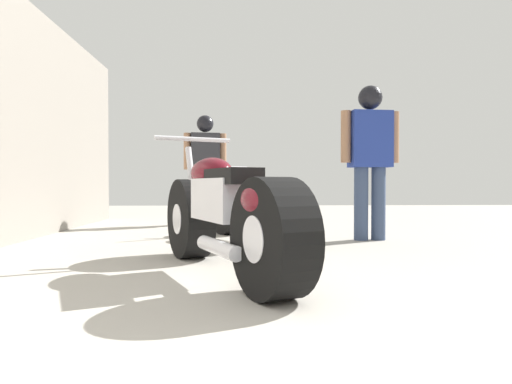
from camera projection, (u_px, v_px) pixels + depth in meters
ground_plane at (267, 255)px, 3.95m from camera, size 18.14×18.14×0.00m
motorcycle_maroon_cruiser at (224, 214)px, 3.06m from camera, size 1.11×2.10×1.03m
motorcycle_black_naked at (254, 208)px, 4.98m from camera, size 1.06×1.65×0.85m
mechanic_in_blue at (370, 148)px, 4.98m from camera, size 0.68×0.29×1.73m
mechanic_with_helmet at (205, 159)px, 6.95m from camera, size 0.68×0.30×1.71m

